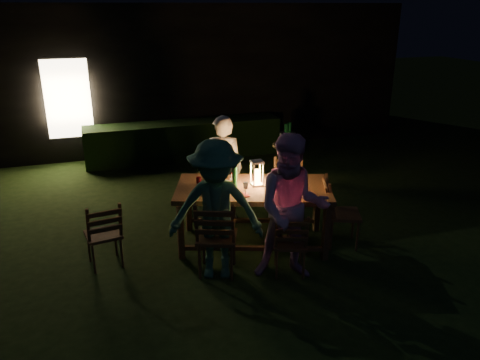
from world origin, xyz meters
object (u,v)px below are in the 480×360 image
object	(u,v)px
chair_near_left	(217,250)
bottle_bucket_a	(286,137)
chair_far_right	(288,202)
chair_end	(341,224)
chair_near_right	(290,254)
bottle_table	(235,177)
bottle_bucket_b	(289,135)
dining_table	(253,193)
lantern	(257,174)
side_table	(287,149)
chair_spare	(105,245)
chair_far_left	(223,203)
person_opp_right	(292,209)
person_house_side	(223,169)
ice_bucket	(287,139)
person_opp_left	(216,211)

from	to	relation	value
chair_near_left	bottle_bucket_a	bearing A→B (deg)	74.21
chair_far_right	chair_end	world-z (taller)	chair_end
chair_near_right	bottle_bucket_a	bearing A→B (deg)	88.02
chair_end	bottle_table	distance (m)	1.63
chair_near_left	bottle_bucket_b	distance (m)	3.55
dining_table	bottle_bucket_a	size ratio (longest dim) A/B	7.15
lantern	bottle_bucket_a	distance (m)	2.45
side_table	bottle_bucket_b	world-z (taller)	bottle_bucket_b
chair_spare	bottle_bucket_b	distance (m)	4.13
chair_far_left	person_opp_right	distance (m)	1.93
dining_table	chair_far_left	world-z (taller)	chair_far_left
bottle_table	chair_near_left	bearing A→B (deg)	-123.45
chair_near_right	chair_far_right	distance (m)	1.54
chair_end	bottle_table	xyz separation A→B (m)	(-1.40, 0.48, 0.69)
bottle_table	chair_spare	bearing A→B (deg)	-178.23
chair_spare	bottle_table	bearing A→B (deg)	-7.16
person_house_side	ice_bucket	size ratio (longest dim) A/B	5.53
dining_table	bottle_bucket_b	world-z (taller)	bottle_bucket_b
chair_far_right	person_house_side	world-z (taller)	person_house_side
dining_table	person_opp_right	world-z (taller)	person_opp_right
chair_far_left	chair_far_right	xyz separation A→B (m)	(0.95, -0.32, 0.01)
lantern	chair_end	bearing A→B (deg)	-21.23
side_table	chair_near_left	bearing A→B (deg)	-127.71
chair_end	dining_table	bearing A→B (deg)	-86.88
person_opp_left	lantern	xyz separation A→B (m)	(0.75, 0.66, 0.15)
person_opp_right	bottle_bucket_b	xyz separation A→B (m)	(1.32, 3.10, -0.01)
chair_near_right	lantern	bearing A→B (deg)	117.21
chair_end	lantern	xyz separation A→B (m)	(-1.10, 0.43, 0.71)
chair_far_left	chair_far_right	world-z (taller)	chair_far_right
bottle_bucket_b	dining_table	bearing A→B (deg)	-124.17
dining_table	person_house_side	xyz separation A→B (m)	(-0.16, 0.92, 0.05)
side_table	chair_near_right	bearing A→B (deg)	-112.57
person_house_side	chair_near_left	bearing A→B (deg)	89.96
chair_near_right	chair_far_right	world-z (taller)	chair_far_right
chair_near_left	bottle_table	xyz separation A→B (m)	(0.44, 0.67, 0.68)
person_house_side	bottle_bucket_a	bearing A→B (deg)	-123.76
person_opp_left	ice_bucket	xyz separation A→B (m)	(2.12, 2.77, -0.02)
ice_bucket	bottle_bucket_b	world-z (taller)	bottle_bucket_b
person_opp_right	person_opp_left	xyz separation A→B (m)	(-0.85, 0.29, -0.04)
person_house_side	bottle_table	distance (m)	0.86
chair_near_right	chair_spare	world-z (taller)	chair_spare
chair_near_right	person_opp_right	xyz separation A→B (m)	(-0.02, -0.05, 0.63)
person_opp_right	dining_table	bearing A→B (deg)	118.76
chair_far_left	chair_near_right	bearing A→B (deg)	120.43
chair_spare	dining_table	bearing A→B (deg)	-9.70
bottle_bucket_a	bottle_bucket_b	world-z (taller)	same
chair_spare	person_opp_left	size ratio (longest dim) A/B	0.55
chair_near_right	chair_end	world-z (taller)	chair_end
person_opp_left	person_opp_right	bearing A→B (deg)	0.00
chair_near_right	chair_near_left	bearing A→B (deg)	-178.59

